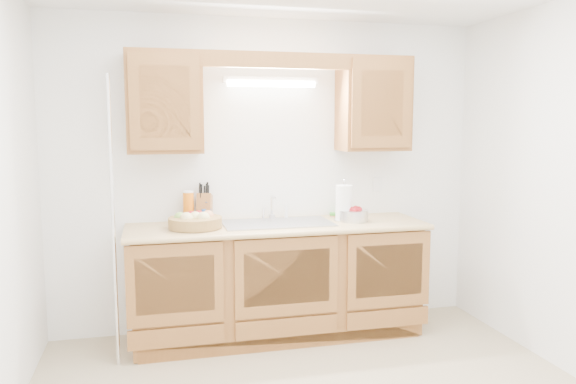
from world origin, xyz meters
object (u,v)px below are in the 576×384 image
object	(u,v)px
apple_bowl	(353,215)
fruit_basket	(195,221)
knife_block	(205,207)
paper_towel	(344,203)

from	to	relation	value
apple_bowl	fruit_basket	bearing A→B (deg)	179.66
knife_block	apple_bowl	xyz separation A→B (m)	(1.15, -0.26, -0.06)
fruit_basket	paper_towel	xyz separation A→B (m)	(1.17, 0.03, 0.09)
fruit_basket	apple_bowl	size ratio (longest dim) A/B	1.34
fruit_basket	apple_bowl	bearing A→B (deg)	-0.34
knife_block	paper_towel	xyz separation A→B (m)	(1.08, -0.22, 0.03)
fruit_basket	paper_towel	distance (m)	1.18
paper_towel	apple_bowl	size ratio (longest dim) A/B	1.10
knife_block	apple_bowl	bearing A→B (deg)	1.21
knife_block	apple_bowl	distance (m)	1.18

